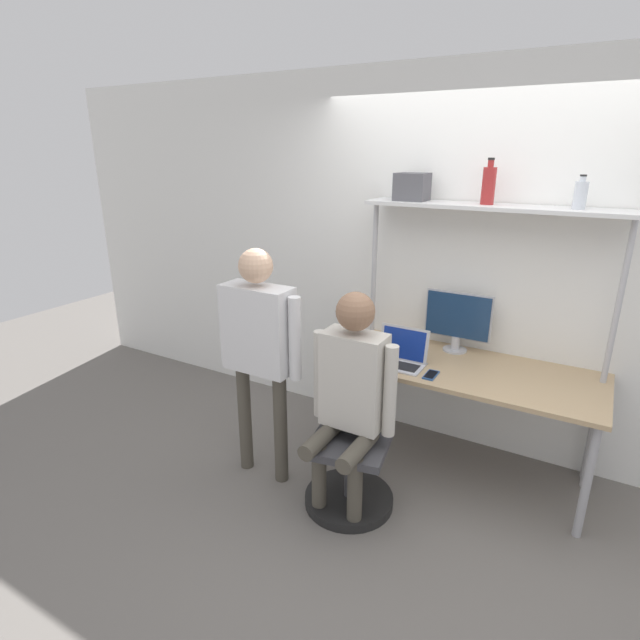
% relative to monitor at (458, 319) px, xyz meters
% --- Properties ---
extents(ground_plane, '(12.00, 12.00, 0.00)m').
position_rel_monitor_xyz_m(ground_plane, '(0.16, -0.66, -1.01)').
color(ground_plane, slate).
extents(wall_back, '(8.00, 0.06, 2.70)m').
position_rel_monitor_xyz_m(wall_back, '(0.16, 0.14, 0.34)').
color(wall_back, white).
rests_on(wall_back, ground_plane).
extents(desk, '(1.69, 0.75, 0.77)m').
position_rel_monitor_xyz_m(desk, '(0.16, -0.26, -0.31)').
color(desk, tan).
rests_on(desk, ground_plane).
extents(shelf_unit, '(1.61, 0.32, 1.81)m').
position_rel_monitor_xyz_m(shelf_unit, '(0.16, -0.05, 0.55)').
color(shelf_unit, silver).
rests_on(shelf_unit, ground_plane).
extents(monitor, '(0.47, 0.17, 0.43)m').
position_rel_monitor_xyz_m(monitor, '(0.00, 0.00, 0.00)').
color(monitor, '#B7B7BC').
rests_on(monitor, desk).
extents(laptop, '(0.34, 0.24, 0.24)m').
position_rel_monitor_xyz_m(laptop, '(-0.26, -0.40, -0.17)').
color(laptop, '#BCBCC1').
rests_on(laptop, desk).
extents(cell_phone, '(0.07, 0.15, 0.01)m').
position_rel_monitor_xyz_m(cell_phone, '(-0.01, -0.50, -0.23)').
color(cell_phone, '#264C8C').
rests_on(cell_phone, desk).
extents(office_chair, '(0.56, 0.56, 0.92)m').
position_rel_monitor_xyz_m(office_chair, '(-0.34, -0.95, -0.72)').
color(office_chair, black).
rests_on(office_chair, ground_plane).
extents(person_seated, '(0.54, 0.47, 1.39)m').
position_rel_monitor_xyz_m(person_seated, '(-0.34, -0.99, -0.19)').
color(person_seated, '#4C473D').
rests_on(person_seated, ground_plane).
extents(person_standing, '(0.62, 0.21, 1.58)m').
position_rel_monitor_xyz_m(person_standing, '(-0.99, -1.00, -0.00)').
color(person_standing, '#4C473D').
rests_on(person_standing, ground_plane).
extents(bottle_clear, '(0.07, 0.07, 0.19)m').
position_rel_monitor_xyz_m(bottle_clear, '(0.65, -0.05, 0.88)').
color(bottle_clear, silver).
rests_on(bottle_clear, shelf_unit).
extents(bottle_red, '(0.08, 0.08, 0.28)m').
position_rel_monitor_xyz_m(bottle_red, '(0.13, -0.05, 0.92)').
color(bottle_red, maroon).
rests_on(bottle_red, shelf_unit).
extents(storage_box, '(0.21, 0.18, 0.18)m').
position_rel_monitor_xyz_m(storage_box, '(-0.37, -0.05, 0.89)').
color(storage_box, '#4C4C51').
rests_on(storage_box, shelf_unit).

